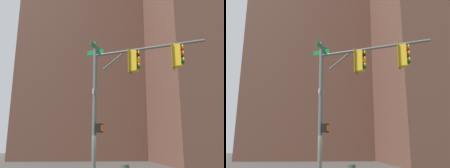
# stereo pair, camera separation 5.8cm
# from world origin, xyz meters

# --- Properties ---
(signal_pole_assembly) EXTENTS (5.17, 2.74, 7.20)m
(signal_pole_assembly) POSITION_xyz_m (-1.19, 1.08, 4.99)
(signal_pole_assembly) COLOR #4C514C
(signal_pole_assembly) RESTS_ON ground_plane
(building_brick_midblock) EXTENTS (23.52, 16.70, 29.55)m
(building_brick_midblock) POSITION_xyz_m (1.92, -36.25, 14.78)
(building_brick_midblock) COLOR brown
(building_brick_midblock) RESTS_ON ground_plane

